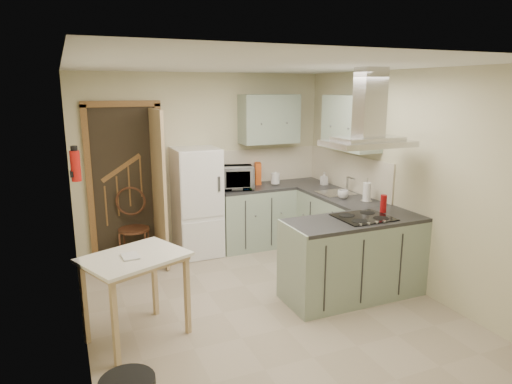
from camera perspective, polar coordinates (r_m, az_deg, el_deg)
name	(u,v)px	position (r m, az deg, el deg)	size (l,w,h in m)	color
floor	(263,305)	(5.08, 0.89, -13.92)	(4.20, 4.20, 0.00)	tan
ceiling	(264,66)	(4.54, 1.00, 15.51)	(4.20, 4.20, 0.00)	silver
back_wall	(204,162)	(6.59, -6.56, 3.72)	(3.60, 3.60, 0.00)	beige
left_wall	(75,211)	(4.27, -21.72, -2.19)	(4.20, 4.20, 0.00)	beige
right_wall	(403,179)	(5.62, 17.95, 1.57)	(4.20, 4.20, 0.00)	beige
doorway	(126,182)	(6.38, -15.93, 1.16)	(1.10, 0.12, 2.10)	brown
fridge	(197,202)	(6.35, -7.38, -1.26)	(0.60, 0.60, 1.50)	white
counter_back	(254,216)	(6.71, -0.22, -3.04)	(1.08, 0.60, 0.90)	#9EB2A0
counter_right	(328,222)	(6.51, 8.96, -3.71)	(0.60, 1.95, 0.90)	#9EB2A0
splashback	(265,165)	(6.93, 1.13, 3.41)	(1.68, 0.02, 0.50)	beige
wall_cabinet_back	(269,119)	(6.69, 1.66, 9.11)	(0.85, 0.35, 0.70)	#9EB2A0
wall_cabinet_right	(351,123)	(6.10, 11.82, 8.47)	(0.35, 0.90, 0.70)	#9EB2A0
peninsula	(354,258)	(5.23, 12.14, -8.03)	(1.55, 0.65, 0.90)	#9EB2A0
hob	(364,217)	(5.15, 13.29, -3.10)	(0.58, 0.50, 0.01)	black
extractor_hood	(368,143)	(4.99, 13.77, 5.93)	(0.90, 0.55, 0.10)	silver
sink	(336,193)	(6.25, 9.96, -0.12)	(0.45, 0.40, 0.01)	silver
fire_extinguisher	(76,166)	(5.10, -21.63, 3.04)	(0.10, 0.10, 0.32)	#B2140F
drop_leaf_table	(137,297)	(4.45, -14.68, -12.62)	(0.87, 0.65, 0.82)	tan
bentwood_chair	(134,230)	(6.28, -15.02, -4.55)	(0.41, 0.41, 0.91)	#4E1F1A
microwave	(232,178)	(6.41, -2.99, 1.80)	(0.58, 0.39, 0.32)	black
kettle	(275,178)	(6.68, 2.42, 1.71)	(0.13, 0.13, 0.19)	silver
cereal_box	(258,173)	(6.74, 0.25, 2.34)	(0.08, 0.21, 0.31)	#DB5419
soap_bottle	(324,179)	(6.75, 8.51, 1.67)	(0.08, 0.09, 0.19)	silver
paper_towel	(367,192)	(5.86, 13.69, 0.03)	(0.10, 0.10, 0.25)	silver
cup	(343,194)	(5.97, 10.82, -0.30)	(0.14, 0.14, 0.11)	silver
red_bottle	(383,204)	(5.40, 15.64, -1.41)	(0.07, 0.07, 0.20)	#AE0E11
book	(122,254)	(4.24, -16.43, -7.41)	(0.15, 0.20, 0.09)	#913042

